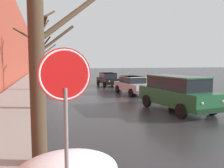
{
  "coord_description": "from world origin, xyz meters",
  "views": [
    {
      "loc": [
        -5.08,
        -2.49,
        2.5
      ],
      "look_at": [
        -0.83,
        11.38,
        1.13
      ],
      "focal_mm": 36.12,
      "sensor_mm": 36.0,
      "label": 1
    }
  ],
  "objects_px": {
    "bare_tree_at_the_corner": "(38,28)",
    "bare_tree_second_along_sidewalk": "(40,48)",
    "bare_tree_mid_block": "(41,53)",
    "sedan_silver_parked_kerbside_close": "(133,85)",
    "stop_sign_at_corner": "(65,91)",
    "suv_green_approaching_near_lane": "(177,92)",
    "sedan_black_parked_kerbside_mid": "(108,79)"
  },
  "relations": [
    {
      "from": "bare_tree_at_the_corner",
      "to": "bare_tree_second_along_sidewalk",
      "type": "relative_size",
      "value": 0.98
    },
    {
      "from": "bare_tree_mid_block",
      "to": "bare_tree_at_the_corner",
      "type": "bearing_deg",
      "value": -89.81
    },
    {
      "from": "sedan_silver_parked_kerbside_close",
      "to": "bare_tree_at_the_corner",
      "type": "bearing_deg",
      "value": -121.71
    },
    {
      "from": "bare_tree_at_the_corner",
      "to": "stop_sign_at_corner",
      "type": "bearing_deg",
      "value": -80.13
    },
    {
      "from": "suv_green_approaching_near_lane",
      "to": "sedan_silver_parked_kerbside_close",
      "type": "xyz_separation_m",
      "value": [
        0.24,
        6.55,
        -0.24
      ]
    },
    {
      "from": "bare_tree_at_the_corner",
      "to": "sedan_silver_parked_kerbside_close",
      "type": "xyz_separation_m",
      "value": [
        6.96,
        11.27,
        -2.53
      ]
    },
    {
      "from": "bare_tree_mid_block",
      "to": "suv_green_approaching_near_lane",
      "type": "height_order",
      "value": "bare_tree_mid_block"
    },
    {
      "from": "sedan_silver_parked_kerbside_close",
      "to": "stop_sign_at_corner",
      "type": "xyz_separation_m",
      "value": [
        -6.58,
        -13.47,
        1.35
      ]
    },
    {
      "from": "sedan_silver_parked_kerbside_close",
      "to": "stop_sign_at_corner",
      "type": "relative_size",
      "value": 1.59
    },
    {
      "from": "stop_sign_at_corner",
      "to": "sedan_black_parked_kerbside_mid",
      "type": "bearing_deg",
      "value": 72.24
    },
    {
      "from": "stop_sign_at_corner",
      "to": "suv_green_approaching_near_lane",
      "type": "bearing_deg",
      "value": 47.5
    },
    {
      "from": "stop_sign_at_corner",
      "to": "bare_tree_mid_block",
      "type": "bearing_deg",
      "value": 91.41
    },
    {
      "from": "bare_tree_second_along_sidewalk",
      "to": "stop_sign_at_corner",
      "type": "xyz_separation_m",
      "value": [
        0.39,
        -9.08,
        -1.16
      ]
    },
    {
      "from": "suv_green_approaching_near_lane",
      "to": "stop_sign_at_corner",
      "type": "bearing_deg",
      "value": -132.5
    },
    {
      "from": "bare_tree_mid_block",
      "to": "sedan_silver_parked_kerbside_close",
      "type": "distance_m",
      "value": 8.59
    },
    {
      "from": "suv_green_approaching_near_lane",
      "to": "bare_tree_at_the_corner",
      "type": "bearing_deg",
      "value": -144.97
    },
    {
      "from": "bare_tree_mid_block",
      "to": "sedan_silver_parked_kerbside_close",
      "type": "bearing_deg",
      "value": -31.03
    },
    {
      "from": "sedan_black_parked_kerbside_mid",
      "to": "bare_tree_second_along_sidewalk",
      "type": "bearing_deg",
      "value": -121.84
    },
    {
      "from": "bare_tree_at_the_corner",
      "to": "sedan_silver_parked_kerbside_close",
      "type": "distance_m",
      "value": 13.48
    },
    {
      "from": "bare_tree_second_along_sidewalk",
      "to": "bare_tree_mid_block",
      "type": "distance_m",
      "value": 8.61
    },
    {
      "from": "bare_tree_at_the_corner",
      "to": "sedan_silver_parked_kerbside_close",
      "type": "height_order",
      "value": "bare_tree_at_the_corner"
    },
    {
      "from": "bare_tree_second_along_sidewalk",
      "to": "sedan_black_parked_kerbside_mid",
      "type": "distance_m",
      "value": 13.15
    },
    {
      "from": "suv_green_approaching_near_lane",
      "to": "sedan_black_parked_kerbside_mid",
      "type": "xyz_separation_m",
      "value": [
        0.08,
        13.13,
        -0.24
      ]
    },
    {
      "from": "bare_tree_second_along_sidewalk",
      "to": "sedan_black_parked_kerbside_mid",
      "type": "bearing_deg",
      "value": 58.16
    },
    {
      "from": "bare_tree_second_along_sidewalk",
      "to": "sedan_silver_parked_kerbside_close",
      "type": "bearing_deg",
      "value": 32.25
    },
    {
      "from": "suv_green_approaching_near_lane",
      "to": "bare_tree_mid_block",
      "type": "bearing_deg",
      "value": 122.17
    },
    {
      "from": "suv_green_approaching_near_lane",
      "to": "stop_sign_at_corner",
      "type": "distance_m",
      "value": 9.45
    },
    {
      "from": "suv_green_approaching_near_lane",
      "to": "sedan_black_parked_kerbside_mid",
      "type": "height_order",
      "value": "suv_green_approaching_near_lane"
    },
    {
      "from": "suv_green_approaching_near_lane",
      "to": "sedan_black_parked_kerbside_mid",
      "type": "bearing_deg",
      "value": 89.65
    },
    {
      "from": "bare_tree_mid_block",
      "to": "suv_green_approaching_near_lane",
      "type": "relative_size",
      "value": 1.3
    },
    {
      "from": "suv_green_approaching_near_lane",
      "to": "sedan_black_parked_kerbside_mid",
      "type": "distance_m",
      "value": 13.13
    },
    {
      "from": "suv_green_approaching_near_lane",
      "to": "bare_tree_second_along_sidewalk",
      "type": "bearing_deg",
      "value": 162.22
    }
  ]
}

